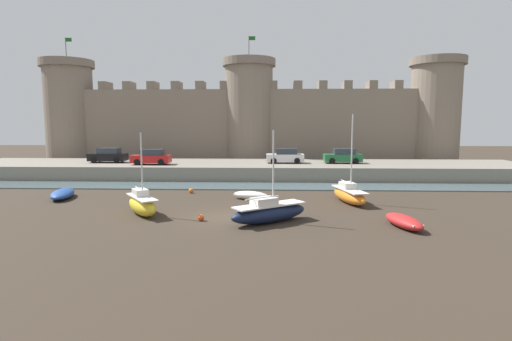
% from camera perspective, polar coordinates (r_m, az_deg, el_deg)
% --- Properties ---
extents(ground_plane, '(160.00, 160.00, 0.00)m').
position_cam_1_polar(ground_plane, '(25.48, -4.78, -6.65)').
color(ground_plane, '#382D23').
extents(water_channel, '(80.00, 4.50, 0.10)m').
position_cam_1_polar(water_channel, '(37.45, -2.51, -2.21)').
color(water_channel, slate).
rests_on(water_channel, ground).
extents(quay_road, '(62.01, 10.00, 1.50)m').
position_cam_1_polar(quay_road, '(44.52, -1.75, 0.15)').
color(quay_road, gray).
rests_on(quay_road, ground).
extents(castle, '(57.16, 7.15, 17.46)m').
position_cam_1_polar(castle, '(54.98, -1.00, 7.35)').
color(castle, gray).
rests_on(castle, ground).
extents(sailboat_midflat_right, '(2.38, 5.10, 6.56)m').
position_cam_1_polar(sailboat_midflat_right, '(30.55, 13.16, -3.36)').
color(sailboat_midflat_right, orange).
rests_on(sailboat_midflat_right, ground).
extents(rowboat_foreground_right, '(1.99, 3.54, 0.71)m').
position_cam_1_polar(rowboat_foreground_right, '(24.35, 20.37, -6.79)').
color(rowboat_foreground_right, red).
rests_on(rowboat_foreground_right, ground).
extents(sailboat_midflat_centre, '(3.37, 4.12, 5.33)m').
position_cam_1_polar(sailboat_midflat_centre, '(26.96, -15.98, -4.64)').
color(sailboat_midflat_centre, yellow).
rests_on(sailboat_midflat_centre, ground).
extents(rowboat_foreground_centre, '(2.57, 4.23, 0.71)m').
position_cam_1_polar(rowboat_foreground_centre, '(35.00, -25.91, -3.00)').
color(rowboat_foreground_centre, '#234793').
rests_on(rowboat_foreground_centre, ground).
extents(sailboat_midflat_left, '(5.10, 4.19, 5.51)m').
position_cam_1_polar(sailboat_midflat_left, '(23.93, 1.89, -5.94)').
color(sailboat_midflat_left, '#141E3D').
rests_on(sailboat_midflat_left, ground).
extents(rowboat_near_channel_right, '(3.09, 1.96, 0.67)m').
position_cam_1_polar(rowboat_near_channel_right, '(31.00, -0.79, -3.54)').
color(rowboat_near_channel_right, silver).
rests_on(rowboat_near_channel_right, ground).
extents(mooring_buoy_near_channel, '(0.39, 0.39, 0.39)m').
position_cam_1_polar(mooring_buoy_near_channel, '(24.62, -7.87, -6.69)').
color(mooring_buoy_near_channel, '#E04C1E').
rests_on(mooring_buoy_near_channel, ground).
extents(mooring_buoy_off_centre, '(0.48, 0.48, 0.48)m').
position_cam_1_polar(mooring_buoy_off_centre, '(35.36, -16.71, -2.72)').
color(mooring_buoy_off_centre, '#E04C1E').
rests_on(mooring_buoy_off_centre, ground).
extents(mooring_buoy_mid_mud, '(0.41, 0.41, 0.41)m').
position_cam_1_polar(mooring_buoy_mid_mud, '(34.29, -9.26, -2.87)').
color(mooring_buoy_mid_mud, orange).
rests_on(mooring_buoy_mid_mud, ground).
extents(car_quay_centre_east, '(4.13, 1.94, 1.62)m').
position_cam_1_polar(car_quay_centre_east, '(44.06, -14.72, 1.85)').
color(car_quay_centre_east, red).
rests_on(car_quay_centre_east, quay_road).
extents(car_quay_centre_west, '(4.13, 1.94, 1.62)m').
position_cam_1_polar(car_quay_centre_west, '(47.79, -20.37, 2.02)').
color(car_quay_centre_west, black).
rests_on(car_quay_centre_west, quay_road).
extents(car_quay_east, '(4.13, 1.94, 1.62)m').
position_cam_1_polar(car_quay_east, '(44.21, 4.22, 2.07)').
color(car_quay_east, silver).
rests_on(car_quay_east, quay_road).
extents(car_quay_west, '(4.13, 1.94, 1.62)m').
position_cam_1_polar(car_quay_west, '(45.04, 12.32, 2.02)').
color(car_quay_west, '#1E6638').
rests_on(car_quay_west, quay_road).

